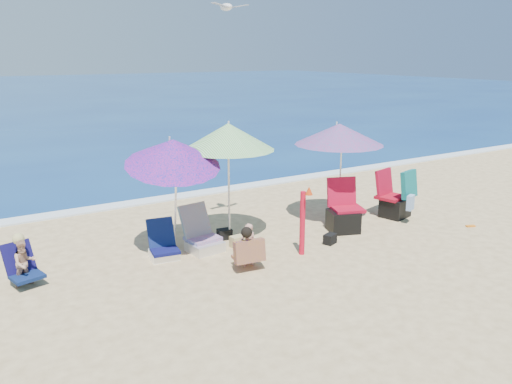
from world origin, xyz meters
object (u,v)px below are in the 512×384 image
umbrella_blue (173,152)px  camp_chair_right (396,200)px  umbrella_striped (228,137)px  seagull (227,7)px  furled_umbrella (304,217)px  person_center (248,247)px  person_left (24,262)px  umbrella_turquoise (339,134)px  chair_navy (164,248)px  camp_chair_left (343,216)px  chair_rainbow (202,238)px

umbrella_blue → camp_chair_right: (5.09, -0.51, -1.50)m
umbrella_striped → umbrella_blue: 1.24m
seagull → camp_chair_right: bearing=-15.1°
furled_umbrella → person_center: bearing=-179.5°
person_left → seagull: bearing=6.4°
umbrella_turquoise → chair_navy: (-4.09, -0.08, -1.74)m
chair_navy → camp_chair_left: 3.79m
camp_chair_right → person_center: camp_chair_right is taller
furled_umbrella → camp_chair_right: bearing=13.1°
chair_rainbow → seagull: 4.31m
umbrella_striped → person_center: size_ratio=2.99×
umbrella_striped → umbrella_blue: bearing=-170.9°
umbrella_blue → seagull: seagull is taller
umbrella_striped → camp_chair_left: (2.26, -0.79, -1.73)m
chair_rainbow → umbrella_turquoise: bearing=1.1°
camp_chair_right → seagull: bearing=164.9°
umbrella_turquoise → seagull: 3.51m
umbrella_striped → person_center: bearing=-106.5°
umbrella_blue → person_left: umbrella_blue is taller
umbrella_blue → person_center: umbrella_blue is taller
umbrella_blue → camp_chair_left: 3.86m
chair_navy → seagull: size_ratio=0.89×
camp_chair_left → camp_chair_right: 1.62m
umbrella_striped → furled_umbrella: bearing=-62.5°
furled_umbrella → chair_rainbow: bearing=140.4°
chair_navy → seagull: (1.66, 0.54, 4.22)m
umbrella_blue → camp_chair_right: umbrella_blue is taller
camp_chair_right → person_left: 7.69m
furled_umbrella → seagull: 4.11m
chair_navy → seagull: seagull is taller
umbrella_blue → furled_umbrella: umbrella_blue is taller
umbrella_blue → chair_navy: (-0.28, -0.05, -1.72)m
umbrella_striped → camp_chair_right: 4.27m
umbrella_striped → seagull: seagull is taller
umbrella_turquoise → furled_umbrella: 2.54m
camp_chair_right → person_left: size_ratio=1.31×
umbrella_turquoise → person_center: 3.62m
furled_umbrella → seagull: size_ratio=1.70×
furled_umbrella → camp_chair_right: size_ratio=1.19×
camp_chair_right → person_left: camp_chair_right is taller
person_center → umbrella_blue: bearing=122.3°
umbrella_turquoise → umbrella_striped: 2.60m
chair_rainbow → person_left: 3.09m
umbrella_blue → seagull: size_ratio=3.00×
umbrella_blue → furled_umbrella: (1.96, -1.24, -1.18)m
chair_navy → chair_rainbow: size_ratio=0.81×
umbrella_striped → person_left: size_ratio=2.78×
seagull → umbrella_striped: bearing=-118.8°
person_center → furled_umbrella: bearing=0.5°
camp_chair_left → umbrella_striped: bearing=160.7°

